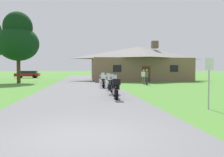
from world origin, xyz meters
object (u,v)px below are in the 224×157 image
(motorcycle_yellow_farthest_in_row, at_px, (103,80))
(bystander_olive_shirt_beside_signpost, at_px, (147,76))
(metal_signpost_roadside, at_px, (209,77))
(motorcycle_orange_third_in_row, at_px, (110,83))
(parked_red_suv_far_left, at_px, (28,74))
(motorcycle_red_nearest_to_camera, at_px, (116,88))
(bystander_white_shirt_near_lodge, at_px, (144,76))
(motorcycle_silver_fourth_in_row, at_px, (103,81))
(tree_left_near, at_px, (18,39))
(motorcycle_black_second_in_row, at_px, (113,85))

(motorcycle_yellow_farthest_in_row, relative_size, bystander_olive_shirt_beside_signpost, 1.25)
(bystander_olive_shirt_beside_signpost, xyz_separation_m, metal_signpost_roadside, (-1.48, -14.86, 0.42))
(motorcycle_orange_third_in_row, xyz_separation_m, parked_red_suv_far_left, (-12.91, 28.95, 0.17))
(motorcycle_red_nearest_to_camera, relative_size, parked_red_suv_far_left, 0.45)
(bystander_white_shirt_near_lodge, distance_m, parked_red_suv_far_left, 27.67)
(motorcycle_silver_fourth_in_row, xyz_separation_m, tree_left_near, (-9.67, 9.00, 4.82))
(metal_signpost_roadside, height_order, tree_left_near, tree_left_near)
(motorcycle_silver_fourth_in_row, xyz_separation_m, metal_signpost_roadside, (3.43, -11.54, 0.74))
(motorcycle_black_second_in_row, distance_m, motorcycle_yellow_farthest_in_row, 8.02)
(bystander_olive_shirt_beside_signpost, bearing_deg, motorcycle_silver_fourth_in_row, 119.39)
(motorcycle_red_nearest_to_camera, distance_m, motorcycle_yellow_farthest_in_row, 10.46)
(tree_left_near, bearing_deg, motorcycle_yellow_farthest_in_row, -33.19)
(parked_red_suv_far_left, bearing_deg, tree_left_near, -170.61)
(motorcycle_red_nearest_to_camera, height_order, motorcycle_orange_third_in_row, same)
(motorcycle_orange_third_in_row, xyz_separation_m, metal_signpost_roadside, (3.14, -8.99, 0.74))
(bystander_white_shirt_near_lodge, xyz_separation_m, parked_red_suv_far_left, (-17.66, 21.30, -0.15))
(motorcycle_orange_third_in_row, xyz_separation_m, bystander_olive_shirt_beside_signpost, (4.62, 5.87, 0.32))
(motorcycle_red_nearest_to_camera, height_order, motorcycle_yellow_farthest_in_row, same)
(motorcycle_black_second_in_row, distance_m, motorcycle_orange_third_in_row, 2.92)
(bystander_white_shirt_near_lodge, distance_m, tree_left_near, 15.87)
(parked_red_suv_far_left, bearing_deg, motorcycle_silver_fourth_in_row, -154.67)
(motorcycle_red_nearest_to_camera, height_order, tree_left_near, tree_left_near)
(motorcycle_red_nearest_to_camera, relative_size, bystander_white_shirt_near_lodge, 1.25)
(bystander_olive_shirt_beside_signpost, distance_m, parked_red_suv_far_left, 28.98)
(metal_signpost_roadside, xyz_separation_m, tree_left_near, (-13.10, 20.53, 4.07))
(motorcycle_red_nearest_to_camera, height_order, motorcycle_black_second_in_row, same)
(metal_signpost_roadside, bearing_deg, motorcycle_orange_third_in_row, 109.23)
(metal_signpost_roadside, bearing_deg, bystander_white_shirt_near_lodge, 84.48)
(motorcycle_black_second_in_row, xyz_separation_m, metal_signpost_roadside, (3.26, -6.07, 0.74))
(motorcycle_black_second_in_row, xyz_separation_m, motorcycle_yellow_farthest_in_row, (-0.00, 8.02, 0.00))
(motorcycle_yellow_farthest_in_row, height_order, metal_signpost_roadside, metal_signpost_roadside)
(motorcycle_orange_third_in_row, bearing_deg, bystander_olive_shirt_beside_signpost, 50.42)
(tree_left_near, bearing_deg, motorcycle_red_nearest_to_camera, -60.20)
(motorcycle_silver_fourth_in_row, bearing_deg, motorcycle_orange_third_in_row, -80.78)
(motorcycle_red_nearest_to_camera, bearing_deg, motorcycle_black_second_in_row, 89.24)
(motorcycle_red_nearest_to_camera, bearing_deg, motorcycle_silver_fourth_in_row, 93.19)
(metal_signpost_roadside, height_order, parked_red_suv_far_left, metal_signpost_roadside)
(motorcycle_orange_third_in_row, relative_size, tree_left_near, 0.24)
(parked_red_suv_far_left, bearing_deg, motorcycle_orange_third_in_row, -156.18)
(motorcycle_orange_third_in_row, bearing_deg, bystander_white_shirt_near_lodge, 56.81)
(metal_signpost_roadside, xyz_separation_m, parked_red_suv_far_left, (-16.05, 37.94, -0.57))
(motorcycle_red_nearest_to_camera, relative_size, motorcycle_black_second_in_row, 1.00)
(motorcycle_red_nearest_to_camera, distance_m, motorcycle_orange_third_in_row, 5.36)
(motorcycle_black_second_in_row, height_order, bystander_olive_shirt_beside_signpost, bystander_olive_shirt_beside_signpost)
(bystander_olive_shirt_beside_signpost, bearing_deg, parked_red_suv_far_left, 32.58)
(tree_left_near, bearing_deg, motorcycle_orange_third_in_row, -49.19)
(tree_left_near, bearing_deg, motorcycle_black_second_in_row, -55.75)
(motorcycle_yellow_farthest_in_row, relative_size, parked_red_suv_far_left, 0.45)
(motorcycle_red_nearest_to_camera, height_order, bystander_olive_shirt_beside_signpost, bystander_olive_shirt_beside_signpost)
(motorcycle_black_second_in_row, height_order, bystander_white_shirt_near_lodge, bystander_white_shirt_near_lodge)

